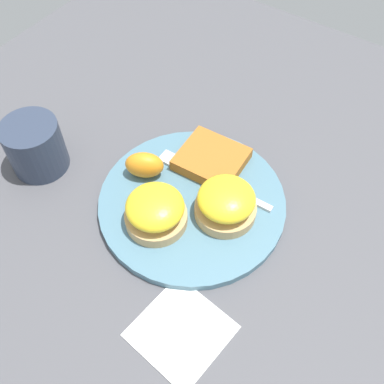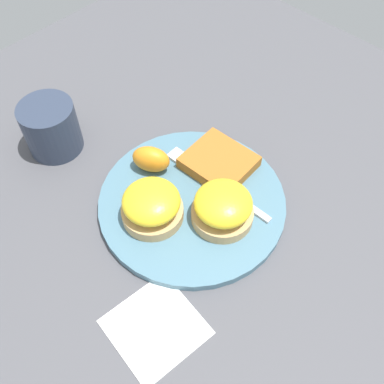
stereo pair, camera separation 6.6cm
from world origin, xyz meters
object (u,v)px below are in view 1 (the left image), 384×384
object	(u,v)px
hashbrown_patty	(211,159)
cup	(35,146)
orange_wedge	(146,163)
sandwich_benedict_left	(155,211)
sandwich_benedict_right	(226,203)
fork	(207,177)

from	to	relation	value
hashbrown_patty	cup	world-z (taller)	cup
orange_wedge	cup	size ratio (longest dim) A/B	0.51
sandwich_benedict_left	hashbrown_patty	xyz separation A→B (m)	(-0.01, -0.14, -0.02)
sandwich_benedict_right	fork	size ratio (longest dim) A/B	0.46
fork	cup	distance (m)	0.28
hashbrown_patty	cup	xyz separation A→B (m)	(0.24, 0.15, 0.02)
fork	sandwich_benedict_right	bearing A→B (deg)	145.63
fork	cup	xyz separation A→B (m)	(0.25, 0.12, 0.03)
sandwich_benedict_left	cup	xyz separation A→B (m)	(0.23, 0.01, 0.00)
sandwich_benedict_right	fork	bearing A→B (deg)	-34.37
orange_wedge	cup	distance (m)	0.18
cup	sandwich_benedict_left	bearing A→B (deg)	-177.42
hashbrown_patty	cup	size ratio (longest dim) A/B	0.85
fork	hashbrown_patty	bearing A→B (deg)	-69.97
sandwich_benedict_left	orange_wedge	distance (m)	0.09
sandwich_benedict_left	sandwich_benedict_right	xyz separation A→B (m)	(-0.08, -0.07, 0.00)
cup	orange_wedge	bearing A→B (deg)	-155.06
sandwich_benedict_right	fork	distance (m)	0.07
sandwich_benedict_left	sandwich_benedict_right	bearing A→B (deg)	-137.95
sandwich_benedict_left	sandwich_benedict_right	distance (m)	0.10
sandwich_benedict_right	cup	world-z (taller)	cup
fork	cup	world-z (taller)	cup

